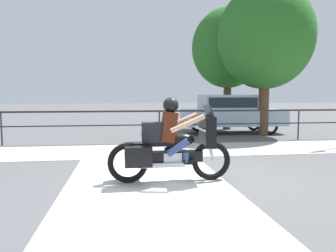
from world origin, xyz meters
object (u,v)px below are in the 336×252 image
Objects in this scene: parked_car at (230,111)px; tree_behind_sign at (265,37)px; tree_behind_car at (228,48)px; motorcycle at (169,145)px.

parked_car is 0.70× the size of tree_behind_sign.
tree_behind_sign reaches higher than tree_behind_car.
tree_behind_car reaches higher than parked_car.
tree_behind_sign is at bearing -71.94° from tree_behind_car.
tree_behind_sign reaches higher than motorcycle.
motorcycle is 10.34m from tree_behind_car.
parked_car is at bearing -103.17° from tree_behind_car.
tree_behind_sign is 1.06× the size of tree_behind_car.
tree_behind_car is (0.36, 1.53, 2.86)m from parked_car.
tree_behind_sign is (1.12, -0.80, 3.00)m from parked_car.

